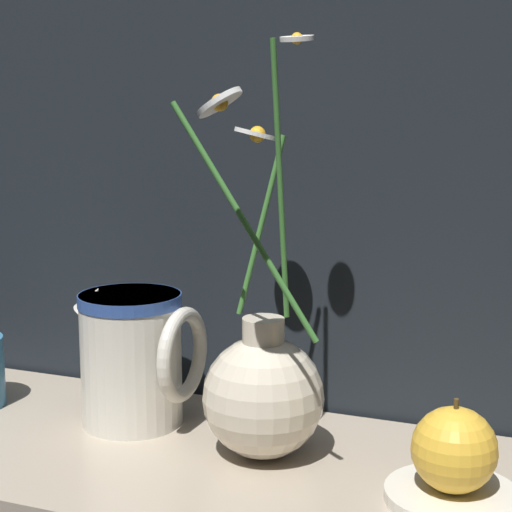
{
  "coord_description": "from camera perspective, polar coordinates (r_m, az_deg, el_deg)",
  "views": [
    {
      "loc": [
        0.26,
        -0.67,
        0.34
      ],
      "look_at": [
        0.0,
        0.0,
        0.2
      ],
      "focal_mm": 60.0,
      "sensor_mm": 36.0,
      "label": 1
    }
  ],
  "objects": [
    {
      "name": "ceramic_pitcher",
      "position": [
        0.87,
        -8.1,
        -6.43
      ],
      "size": [
        0.13,
        0.1,
        0.14
      ],
      "color": "beige",
      "rests_on": "shelf"
    },
    {
      "name": "vase_with_flowers",
      "position": [
        0.79,
        0.56,
        -8.88
      ],
      "size": [
        0.13,
        0.2,
        0.38
      ],
      "color": "beige",
      "rests_on": "shelf"
    },
    {
      "name": "shelf",
      "position": [
        0.8,
        -0.03,
        -14.01
      ],
      "size": [
        0.83,
        0.29,
        0.01
      ],
      "color": "tan",
      "rests_on": "ground_plane"
    },
    {
      "name": "orange_fruit",
      "position": [
        0.72,
        13.07,
        -12.46
      ],
      "size": [
        0.07,
        0.07,
        0.08
      ],
      "color": "gold",
      "rests_on": "saucer_plate"
    },
    {
      "name": "saucer_plate",
      "position": [
        0.74,
        12.94,
        -15.32
      ],
      "size": [
        0.11,
        0.11,
        0.01
      ],
      "color": "silver",
      "rests_on": "shelf"
    },
    {
      "name": "ground_plane",
      "position": [
        0.8,
        -0.03,
        -14.4
      ],
      "size": [
        6.0,
        6.0,
        0.0
      ],
      "primitive_type": "plane",
      "color": "black"
    }
  ]
}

